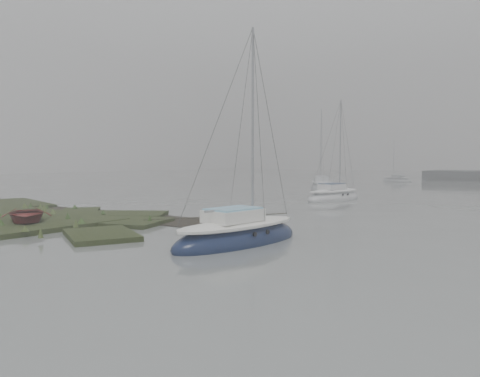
% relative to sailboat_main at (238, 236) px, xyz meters
% --- Properties ---
extents(ground, '(160.00, 160.00, 0.00)m').
position_rel_sailboat_main_xyz_m(ground, '(-5.68, 28.23, -0.27)').
color(ground, slate).
rests_on(ground, ground).
extents(sailboat_main, '(2.68, 6.34, 8.69)m').
position_rel_sailboat_main_xyz_m(sailboat_main, '(0.00, 0.00, 0.00)').
color(sailboat_main, '#101B3A').
rests_on(sailboat_main, ground).
extents(sailboat_white, '(2.88, 6.11, 8.28)m').
position_rel_sailboat_main_xyz_m(sailboat_white, '(-5.42, 19.03, -0.01)').
color(sailboat_white, silver).
rests_on(sailboat_white, ground).
extents(sailboat_far_a, '(5.07, 6.47, 8.92)m').
position_rel_sailboat_main_xyz_m(sailboat_far_a, '(-11.81, 29.25, 0.01)').
color(sailboat_far_a, silver).
rests_on(sailboat_far_a, ground).
extents(sailboat_far_c, '(4.63, 2.56, 6.22)m').
position_rel_sailboat_main_xyz_m(sailboat_far_c, '(-11.19, 50.17, -0.08)').
color(sailboat_far_c, '#B7BCC2').
rests_on(sailboat_far_c, ground).
extents(dinghy, '(3.92, 3.55, 0.67)m').
position_rel_sailboat_main_xyz_m(dinghy, '(-10.52, -2.50, 0.28)').
color(dinghy, maroon).
rests_on(dinghy, marsh_bank).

